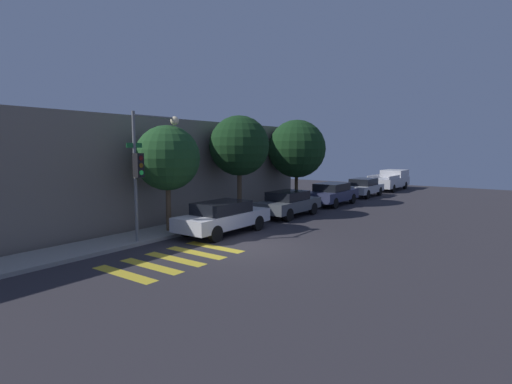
{
  "coord_description": "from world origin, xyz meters",
  "views": [
    {
      "loc": [
        -11.46,
        -9.03,
        3.67
      ],
      "look_at": [
        3.89,
        2.1,
        1.6
      ],
      "focal_mm": 28.0,
      "sensor_mm": 36.0,
      "label": 1
    }
  ],
  "objects_px": {
    "traffic_light_pole": "(147,156)",
    "sedan_middle": "(289,203)",
    "sedan_far_end": "(332,193)",
    "pickup_truck": "(390,180)",
    "tree_midblock": "(239,146)",
    "tree_far_end": "(297,149)",
    "sedan_tail_of_row": "(364,187)",
    "tree_near_corner": "(167,158)",
    "sedan_near_corner": "(223,217)"
  },
  "relations": [
    {
      "from": "sedan_near_corner",
      "to": "tree_far_end",
      "type": "xyz_separation_m",
      "value": [
        9.57,
        1.93,
        2.9
      ]
    },
    {
      "from": "sedan_middle",
      "to": "tree_near_corner",
      "type": "bearing_deg",
      "value": 164.08
    },
    {
      "from": "sedan_near_corner",
      "to": "sedan_middle",
      "type": "xyz_separation_m",
      "value": [
        5.43,
        -0.0,
        -0.01
      ]
    },
    {
      "from": "sedan_near_corner",
      "to": "sedan_far_end",
      "type": "distance_m",
      "value": 10.88
    },
    {
      "from": "sedan_far_end",
      "to": "sedan_tail_of_row",
      "type": "bearing_deg",
      "value": 0.0
    },
    {
      "from": "sedan_far_end",
      "to": "tree_far_end",
      "type": "distance_m",
      "value": 3.71
    },
    {
      "from": "sedan_middle",
      "to": "sedan_tail_of_row",
      "type": "relative_size",
      "value": 0.99
    },
    {
      "from": "traffic_light_pole",
      "to": "pickup_truck",
      "type": "height_order",
      "value": "traffic_light_pole"
    },
    {
      "from": "sedan_middle",
      "to": "sedan_far_end",
      "type": "xyz_separation_m",
      "value": [
        5.46,
        -0.0,
        0.03
      ]
    },
    {
      "from": "pickup_truck",
      "to": "tree_near_corner",
      "type": "distance_m",
      "value": 24.39
    },
    {
      "from": "sedan_far_end",
      "to": "sedan_tail_of_row",
      "type": "distance_m",
      "value": 5.6
    },
    {
      "from": "sedan_middle",
      "to": "traffic_light_pole",
      "type": "bearing_deg",
      "value": 171.4
    },
    {
      "from": "sedan_near_corner",
      "to": "sedan_middle",
      "type": "distance_m",
      "value": 5.43
    },
    {
      "from": "sedan_middle",
      "to": "pickup_truck",
      "type": "relative_size",
      "value": 0.74
    },
    {
      "from": "traffic_light_pole",
      "to": "tree_midblock",
      "type": "height_order",
      "value": "tree_midblock"
    },
    {
      "from": "traffic_light_pole",
      "to": "sedan_near_corner",
      "type": "xyz_separation_m",
      "value": [
        2.97,
        -1.27,
        -2.63
      ]
    },
    {
      "from": "tree_near_corner",
      "to": "tree_midblock",
      "type": "distance_m",
      "value": 4.98
    },
    {
      "from": "traffic_light_pole",
      "to": "pickup_truck",
      "type": "distance_m",
      "value": 25.96
    },
    {
      "from": "pickup_truck",
      "to": "tree_midblock",
      "type": "xyz_separation_m",
      "value": [
        -19.25,
        1.93,
        2.93
      ]
    },
    {
      "from": "pickup_truck",
      "to": "tree_near_corner",
      "type": "height_order",
      "value": "tree_near_corner"
    },
    {
      "from": "sedan_far_end",
      "to": "tree_near_corner",
      "type": "bearing_deg",
      "value": 171.02
    },
    {
      "from": "sedan_tail_of_row",
      "to": "pickup_truck",
      "type": "height_order",
      "value": "pickup_truck"
    },
    {
      "from": "sedan_far_end",
      "to": "traffic_light_pole",
      "type": "bearing_deg",
      "value": 174.76
    },
    {
      "from": "pickup_truck",
      "to": "sedan_middle",
      "type": "bearing_deg",
      "value": 180.0
    },
    {
      "from": "pickup_truck",
      "to": "tree_far_end",
      "type": "distance_m",
      "value": 13.69
    },
    {
      "from": "traffic_light_pole",
      "to": "sedan_middle",
      "type": "xyz_separation_m",
      "value": [
        8.39,
        -1.27,
        -2.64
      ]
    },
    {
      "from": "sedan_tail_of_row",
      "to": "tree_far_end",
      "type": "relative_size",
      "value": 0.78
    },
    {
      "from": "tree_far_end",
      "to": "pickup_truck",
      "type": "bearing_deg",
      "value": -8.29
    },
    {
      "from": "sedan_tail_of_row",
      "to": "pickup_truck",
      "type": "distance_m",
      "value": 6.36
    },
    {
      "from": "tree_near_corner",
      "to": "tree_midblock",
      "type": "height_order",
      "value": "tree_midblock"
    },
    {
      "from": "traffic_light_pole",
      "to": "sedan_middle",
      "type": "distance_m",
      "value": 8.89
    },
    {
      "from": "pickup_truck",
      "to": "sedan_tail_of_row",
      "type": "bearing_deg",
      "value": 180.0
    },
    {
      "from": "tree_far_end",
      "to": "sedan_middle",
      "type": "bearing_deg",
      "value": -155.0
    },
    {
      "from": "sedan_middle",
      "to": "sedan_tail_of_row",
      "type": "distance_m",
      "value": 11.06
    },
    {
      "from": "pickup_truck",
      "to": "tree_midblock",
      "type": "bearing_deg",
      "value": 174.26
    },
    {
      "from": "sedan_near_corner",
      "to": "sedan_tail_of_row",
      "type": "xyz_separation_m",
      "value": [
        16.48,
        0.0,
        -0.01
      ]
    },
    {
      "from": "sedan_near_corner",
      "to": "sedan_tail_of_row",
      "type": "height_order",
      "value": "sedan_near_corner"
    },
    {
      "from": "sedan_middle",
      "to": "tree_near_corner",
      "type": "distance_m",
      "value": 7.49
    },
    {
      "from": "traffic_light_pole",
      "to": "sedan_near_corner",
      "type": "height_order",
      "value": "traffic_light_pole"
    },
    {
      "from": "sedan_far_end",
      "to": "tree_midblock",
      "type": "xyz_separation_m",
      "value": [
        -7.29,
        1.93,
        3.04
      ]
    },
    {
      "from": "sedan_near_corner",
      "to": "sedan_tail_of_row",
      "type": "bearing_deg",
      "value": 0.0
    },
    {
      "from": "tree_midblock",
      "to": "tree_far_end",
      "type": "height_order",
      "value": "tree_far_end"
    },
    {
      "from": "sedan_middle",
      "to": "tree_near_corner",
      "type": "height_order",
      "value": "tree_near_corner"
    },
    {
      "from": "sedan_near_corner",
      "to": "sedan_far_end",
      "type": "height_order",
      "value": "sedan_far_end"
    },
    {
      "from": "sedan_near_corner",
      "to": "pickup_truck",
      "type": "bearing_deg",
      "value": -0.0
    },
    {
      "from": "sedan_middle",
      "to": "tree_midblock",
      "type": "xyz_separation_m",
      "value": [
        -1.83,
        1.93,
        3.06
      ]
    },
    {
      "from": "traffic_light_pole",
      "to": "tree_near_corner",
      "type": "distance_m",
      "value": 1.75
    },
    {
      "from": "traffic_light_pole",
      "to": "sedan_tail_of_row",
      "type": "relative_size",
      "value": 1.18
    },
    {
      "from": "tree_near_corner",
      "to": "tree_far_end",
      "type": "relative_size",
      "value": 0.85
    },
    {
      "from": "sedan_tail_of_row",
      "to": "tree_far_end",
      "type": "height_order",
      "value": "tree_far_end"
    }
  ]
}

